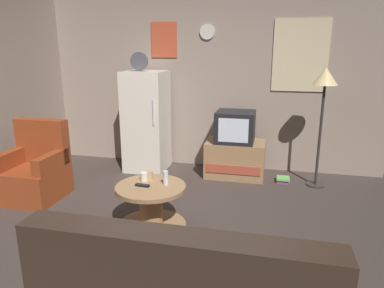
{
  "coord_description": "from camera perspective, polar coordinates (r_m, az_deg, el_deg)",
  "views": [
    {
      "loc": [
        0.99,
        -2.98,
        1.83
      ],
      "look_at": [
        0.09,
        0.9,
        0.75
      ],
      "focal_mm": 33.34,
      "sensor_mm": 36.0,
      "label": 1
    }
  ],
  "objects": [
    {
      "name": "mug_ceramic_tan",
      "position": [
        3.85,
        -6.86,
        -4.92
      ],
      "size": [
        0.08,
        0.08,
        0.09
      ],
      "primitive_type": "cylinder",
      "color": "tan",
      "rests_on": "coffee_table"
    },
    {
      "name": "wine_glass",
      "position": [
        3.66,
        -4.23,
        -5.43
      ],
      "size": [
        0.05,
        0.05,
        0.15
      ],
      "primitive_type": "cylinder",
      "color": "silver",
      "rests_on": "coffee_table"
    },
    {
      "name": "mug_ceramic_white",
      "position": [
        3.81,
        -7.68,
        -5.19
      ],
      "size": [
        0.08,
        0.08,
        0.09
      ],
      "primitive_type": "cylinder",
      "color": "silver",
      "rests_on": "coffee_table"
    },
    {
      "name": "crt_tv",
      "position": [
        5.11,
        6.94,
        2.76
      ],
      "size": [
        0.54,
        0.51,
        0.44
      ],
      "color": "black",
      "rests_on": "tv_stand"
    },
    {
      "name": "wall_with_art",
      "position": [
        5.54,
        2.89,
        10.54
      ],
      "size": [
        5.2,
        0.12,
        2.76
      ],
      "color": "gray",
      "rests_on": "ground_plane"
    },
    {
      "name": "ground_plane",
      "position": [
        3.64,
        -4.71,
        -15.12
      ],
      "size": [
        12.0,
        12.0,
        0.0
      ],
      "primitive_type": "plane",
      "color": "#3D332D"
    },
    {
      "name": "book_stack",
      "position": [
        5.19,
        14.35,
        -5.55
      ],
      "size": [
        0.18,
        0.18,
        0.07
      ],
      "color": "#803F83",
      "rests_on": "ground_plane"
    },
    {
      "name": "tv_stand",
      "position": [
        5.24,
        6.9,
        -2.39
      ],
      "size": [
        0.84,
        0.53,
        0.52
      ],
      "color": "#9E754C",
      "rests_on": "ground_plane"
    },
    {
      "name": "standing_lamp",
      "position": [
        4.9,
        20.47,
        8.71
      ],
      "size": [
        0.32,
        0.32,
        1.59
      ],
      "color": "#332D28",
      "rests_on": "ground_plane"
    },
    {
      "name": "coffee_table",
      "position": [
        3.77,
        -6.54,
        -9.98
      ],
      "size": [
        0.72,
        0.72,
        0.47
      ],
      "color": "#9E754C",
      "rests_on": "ground_plane"
    },
    {
      "name": "armchair",
      "position": [
        4.87,
        -23.77,
        -4.0
      ],
      "size": [
        0.68,
        0.68,
        0.96
      ],
      "color": "maroon",
      "rests_on": "ground_plane"
    },
    {
      "name": "fridge",
      "position": [
        5.44,
        -7.3,
        3.65
      ],
      "size": [
        0.6,
        0.62,
        1.77
      ],
      "color": "silver",
      "rests_on": "ground_plane"
    },
    {
      "name": "remote_control",
      "position": [
        3.67,
        -7.94,
        -6.57
      ],
      "size": [
        0.15,
        0.06,
        0.02
      ],
      "primitive_type": "cube",
      "rotation": [
        0.0,
        0.0,
        -0.1
      ],
      "color": "black",
      "rests_on": "coffee_table"
    }
  ]
}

